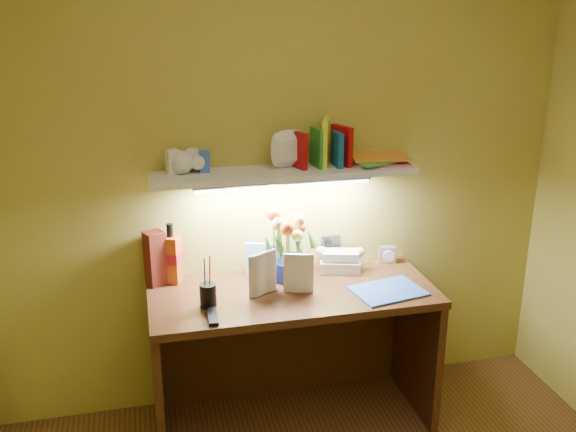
% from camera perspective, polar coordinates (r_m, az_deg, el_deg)
% --- Properties ---
extents(desk, '(1.40, 0.60, 0.75)m').
position_cam_1_polar(desk, '(3.35, 0.42, -12.40)').
color(desk, '#36170E').
rests_on(desk, ground).
extents(flower_bouquet, '(0.26, 0.26, 0.35)m').
position_cam_1_polar(flower_bouquet, '(3.24, 0.01, -2.60)').
color(flower_bouquet, '#080F3A').
rests_on(flower_bouquet, desk).
extents(telephone, '(0.25, 0.21, 0.13)m').
position_cam_1_polar(telephone, '(3.38, 4.65, -3.79)').
color(telephone, beige).
rests_on(telephone, desk).
extents(desk_clock, '(0.10, 0.06, 0.09)m').
position_cam_1_polar(desk_clock, '(3.51, 8.81, -3.39)').
color(desk_clock, silver).
rests_on(desk_clock, desk).
extents(whisky_bottle, '(0.11, 0.11, 0.31)m').
position_cam_1_polar(whisky_bottle, '(3.25, -10.34, -3.26)').
color(whisky_bottle, '#C74B12').
rests_on(whisky_bottle, desk).
extents(whisky_box, '(0.12, 0.12, 0.28)m').
position_cam_1_polar(whisky_box, '(3.25, -11.71, -3.70)').
color(whisky_box, '#5F1B14').
rests_on(whisky_box, desk).
extents(pen_cup, '(0.08, 0.08, 0.19)m').
position_cam_1_polar(pen_cup, '(3.00, -7.14, -6.32)').
color(pen_cup, black).
rests_on(pen_cup, desk).
extents(art_card, '(0.18, 0.09, 0.18)m').
position_cam_1_polar(art_card, '(3.29, -2.26, -3.93)').
color(art_card, white).
rests_on(art_card, desk).
extents(tv_remote, '(0.05, 0.16, 0.02)m').
position_cam_1_polar(tv_remote, '(2.92, -6.71, -8.87)').
color(tv_remote, black).
rests_on(tv_remote, desk).
extents(blue_folder, '(0.37, 0.30, 0.01)m').
position_cam_1_polar(blue_folder, '(3.19, 8.87, -6.59)').
color(blue_folder, blue).
rests_on(blue_folder, desk).
extents(desk_book_a, '(0.16, 0.09, 0.22)m').
position_cam_1_polar(desk_book_a, '(3.04, -3.49, -5.52)').
color(desk_book_a, beige).
rests_on(desk_book_a, desk).
extents(desk_book_b, '(0.15, 0.06, 0.20)m').
position_cam_1_polar(desk_book_b, '(3.11, -0.41, -5.08)').
color(desk_book_b, white).
rests_on(desk_book_b, desk).
extents(wall_shelf, '(1.32, 0.31, 0.27)m').
position_cam_1_polar(wall_shelf, '(3.14, 0.20, 4.57)').
color(wall_shelf, white).
rests_on(wall_shelf, ground).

